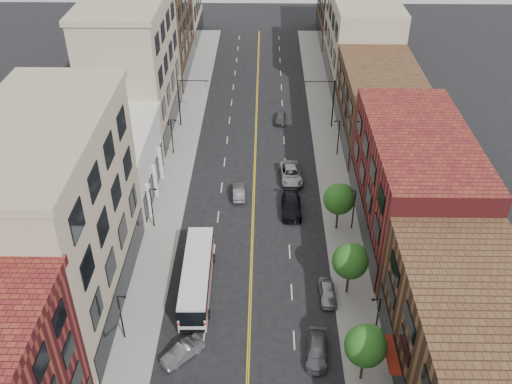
{
  "coord_description": "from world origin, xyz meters",
  "views": [
    {
      "loc": [
        1.17,
        -26.12,
        39.31
      ],
      "look_at": [
        0.38,
        23.83,
        5.0
      ],
      "focal_mm": 40.0,
      "sensor_mm": 36.0,
      "label": 1
    }
  ],
  "objects_px": {
    "car_lane_behind": "(239,192)",
    "car_lane_c": "(280,118)",
    "car_angle_b": "(182,352)",
    "car_parked_mid": "(317,351)",
    "city_bus": "(197,275)",
    "car_lane_b": "(291,174)",
    "car_parked_far": "(328,293)",
    "car_lane_a": "(291,206)"
  },
  "relations": [
    {
      "from": "car_parked_mid",
      "to": "car_lane_c",
      "type": "height_order",
      "value": "car_lane_c"
    },
    {
      "from": "car_lane_b",
      "to": "car_lane_c",
      "type": "bearing_deg",
      "value": 89.59
    },
    {
      "from": "car_lane_a",
      "to": "car_angle_b",
      "type": "bearing_deg",
      "value": -115.43
    },
    {
      "from": "city_bus",
      "to": "car_lane_a",
      "type": "height_order",
      "value": "city_bus"
    },
    {
      "from": "car_parked_mid",
      "to": "car_lane_b",
      "type": "height_order",
      "value": "car_lane_b"
    },
    {
      "from": "car_angle_b",
      "to": "car_lane_b",
      "type": "distance_m",
      "value": 29.8
    },
    {
      "from": "car_lane_c",
      "to": "car_parked_far",
      "type": "bearing_deg",
      "value": -77.95
    },
    {
      "from": "car_parked_mid",
      "to": "car_lane_b",
      "type": "xyz_separation_m",
      "value": [
        -1.26,
        27.69,
        0.16
      ]
    },
    {
      "from": "car_angle_b",
      "to": "city_bus",
      "type": "bearing_deg",
      "value": 132.5
    },
    {
      "from": "car_angle_b",
      "to": "car_lane_c",
      "type": "xyz_separation_m",
      "value": [
        9.19,
        43.61,
        -0.01
      ]
    },
    {
      "from": "car_parked_far",
      "to": "car_lane_a",
      "type": "height_order",
      "value": "car_lane_a"
    },
    {
      "from": "car_parked_mid",
      "to": "car_lane_a",
      "type": "relative_size",
      "value": 0.79
    },
    {
      "from": "car_lane_behind",
      "to": "car_parked_mid",
      "type": "bearing_deg",
      "value": 104.06
    },
    {
      "from": "car_lane_b",
      "to": "car_parked_mid",
      "type": "bearing_deg",
      "value": -91.53
    },
    {
      "from": "car_lane_behind",
      "to": "car_lane_c",
      "type": "xyz_separation_m",
      "value": [
        5.39,
        19.41,
        -0.02
      ]
    },
    {
      "from": "car_angle_b",
      "to": "car_parked_mid",
      "type": "xyz_separation_m",
      "value": [
        11.47,
        0.32,
        -0.01
      ]
    },
    {
      "from": "car_parked_mid",
      "to": "car_lane_behind",
      "type": "xyz_separation_m",
      "value": [
        -7.67,
        23.87,
        0.02
      ]
    },
    {
      "from": "car_angle_b",
      "to": "car_parked_far",
      "type": "relative_size",
      "value": 1.02
    },
    {
      "from": "car_parked_far",
      "to": "car_lane_b",
      "type": "height_order",
      "value": "car_lane_b"
    },
    {
      "from": "city_bus",
      "to": "car_lane_b",
      "type": "relative_size",
      "value": 2.05
    },
    {
      "from": "car_angle_b",
      "to": "car_parked_mid",
      "type": "bearing_deg",
      "value": 47.11
    },
    {
      "from": "car_lane_behind",
      "to": "car_lane_a",
      "type": "distance_m",
      "value": 6.88
    },
    {
      "from": "city_bus",
      "to": "car_angle_b",
      "type": "bearing_deg",
      "value": -94.17
    },
    {
      "from": "car_lane_a",
      "to": "car_lane_c",
      "type": "relative_size",
      "value": 1.48
    },
    {
      "from": "city_bus",
      "to": "car_lane_b",
      "type": "bearing_deg",
      "value": 62.44
    },
    {
      "from": "car_angle_b",
      "to": "car_lane_b",
      "type": "bearing_deg",
      "value": 115.51
    },
    {
      "from": "car_angle_b",
      "to": "car_lane_b",
      "type": "xyz_separation_m",
      "value": [
        10.2,
        28.0,
        0.14
      ]
    },
    {
      "from": "car_parked_mid",
      "to": "car_parked_far",
      "type": "height_order",
      "value": "car_parked_far"
    },
    {
      "from": "car_parked_far",
      "to": "car_lane_c",
      "type": "xyz_separation_m",
      "value": [
        -3.78,
        36.33,
        -0.02
      ]
    },
    {
      "from": "car_parked_far",
      "to": "city_bus",
      "type": "bearing_deg",
      "value": 172.98
    },
    {
      "from": "car_parked_mid",
      "to": "car_lane_a",
      "type": "height_order",
      "value": "car_lane_a"
    },
    {
      "from": "car_angle_b",
      "to": "car_parked_mid",
      "type": "height_order",
      "value": "car_angle_b"
    },
    {
      "from": "car_lane_c",
      "to": "car_lane_a",
      "type": "bearing_deg",
      "value": -81.8
    },
    {
      "from": "city_bus",
      "to": "car_parked_mid",
      "type": "relative_size",
      "value": 2.67
    },
    {
      "from": "car_parked_mid",
      "to": "car_lane_c",
      "type": "bearing_deg",
      "value": 98.82
    },
    {
      "from": "car_lane_a",
      "to": "car_parked_mid",
      "type": "bearing_deg",
      "value": -86.19
    },
    {
      "from": "car_parked_far",
      "to": "car_lane_c",
      "type": "distance_m",
      "value": 36.53
    },
    {
      "from": "city_bus",
      "to": "car_parked_far",
      "type": "xyz_separation_m",
      "value": [
        12.53,
        -1.08,
        -1.09
      ]
    },
    {
      "from": "car_parked_far",
      "to": "car_lane_c",
      "type": "relative_size",
      "value": 1.03
    },
    {
      "from": "car_parked_mid",
      "to": "car_lane_behind",
      "type": "distance_m",
      "value": 25.08
    },
    {
      "from": "car_parked_far",
      "to": "car_lane_behind",
      "type": "bearing_deg",
      "value": 116.37
    },
    {
      "from": "city_bus",
      "to": "car_parked_far",
      "type": "bearing_deg",
      "value": -6.07
    }
  ]
}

